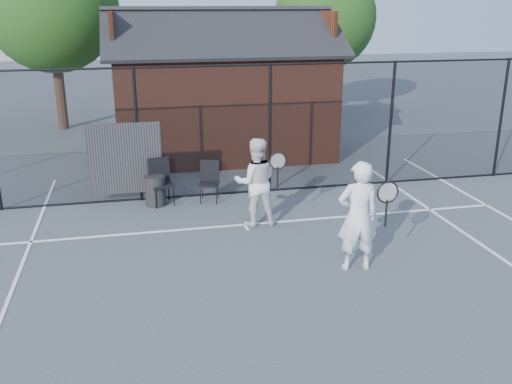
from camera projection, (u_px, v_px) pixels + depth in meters
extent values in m
plane|color=#454C4F|center=(283.00, 295.00, 8.78)|extent=(80.00, 80.00, 0.00)
cube|color=white|center=(245.00, 224.00, 11.55)|extent=(11.00, 0.06, 0.01)
cube|color=white|center=(246.00, 227.00, 11.41)|extent=(0.06, 0.30, 0.01)
cylinder|color=black|center=(138.00, 136.00, 12.53)|extent=(0.07, 0.07, 3.00)
cylinder|color=black|center=(270.00, 130.00, 13.14)|extent=(0.07, 0.07, 3.00)
cylinder|color=black|center=(391.00, 124.00, 13.75)|extent=(0.07, 0.07, 3.00)
cylinder|color=black|center=(501.00, 119.00, 14.36)|extent=(0.07, 0.07, 3.00)
cylinder|color=black|center=(226.00, 66.00, 12.47)|extent=(22.00, 0.04, 0.04)
cylinder|color=black|center=(228.00, 193.00, 13.40)|extent=(22.00, 0.04, 0.04)
cube|color=black|center=(227.00, 132.00, 12.93)|extent=(22.00, 3.00, 0.01)
cube|color=black|center=(125.00, 159.00, 12.61)|extent=(1.60, 0.04, 1.60)
cube|color=maroon|center=(221.00, 102.00, 16.74)|extent=(6.00, 4.00, 3.00)
cube|color=black|center=(226.00, 32.00, 15.17)|extent=(6.50, 2.36, 1.32)
cube|color=black|center=(215.00, 29.00, 17.03)|extent=(6.50, 2.36, 1.32)
cube|color=maroon|center=(113.00, 32.00, 15.50)|extent=(0.10, 2.80, 1.06)
cube|color=maroon|center=(319.00, 29.00, 16.70)|extent=(0.10, 2.80, 1.06)
cylinder|color=#301D13|center=(60.00, 93.00, 19.97)|extent=(0.36, 0.36, 2.52)
sphere|color=#214B15|center=(51.00, 5.00, 19.04)|extent=(4.48, 4.48, 4.48)
cylinder|color=#301D13|center=(322.00, 85.00, 22.98)|extent=(0.36, 0.36, 2.23)
sphere|color=#214B15|center=(325.00, 18.00, 22.15)|extent=(3.97, 3.97, 3.97)
imported|color=white|center=(358.00, 216.00, 9.38)|extent=(0.72, 0.51, 1.88)
torus|color=black|center=(388.00, 192.00, 8.94)|extent=(0.37, 0.03, 0.37)
cylinder|color=black|center=(386.00, 213.00, 9.05)|extent=(0.04, 0.04, 0.45)
imported|color=white|center=(256.00, 182.00, 11.33)|extent=(0.91, 0.73, 1.78)
torus|color=black|center=(278.00, 161.00, 10.91)|extent=(0.35, 0.03, 0.35)
cylinder|color=black|center=(278.00, 177.00, 11.02)|extent=(0.03, 0.03, 0.43)
cube|color=black|center=(162.00, 183.00, 12.57)|extent=(0.58, 0.60, 1.01)
cube|color=black|center=(209.00, 182.00, 12.79)|extent=(0.53, 0.54, 0.90)
cylinder|color=#262626|center=(155.00, 191.00, 12.59)|extent=(0.46, 0.46, 0.67)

